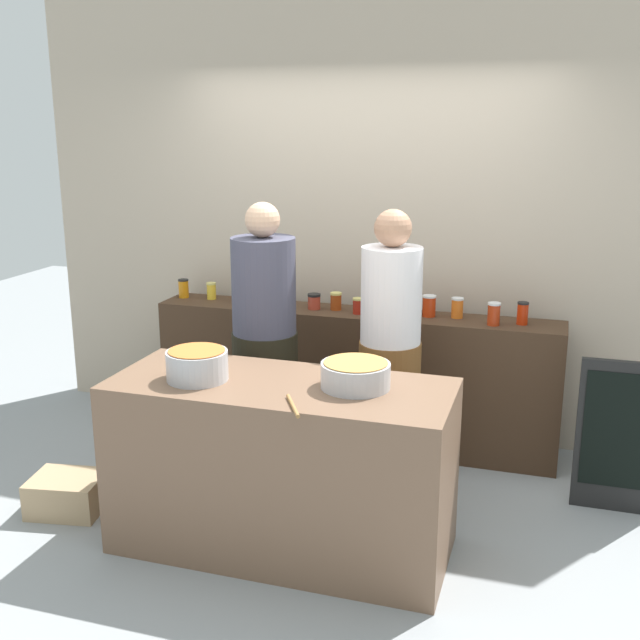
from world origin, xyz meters
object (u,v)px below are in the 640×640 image
preserve_jar_1 (211,291)px  cooking_pot_center (356,375)px  preserve_jar_2 (237,292)px  chalkboard_sign (619,436)px  preserve_jar_4 (314,301)px  preserve_jar_10 (457,308)px  cook_with_tongs (265,358)px  preserve_jar_11 (494,314)px  preserve_jar_5 (336,301)px  wooden_spoon (293,406)px  cooking_pot_left (197,365)px  preserve_jar_3 (278,298)px  preserve_jar_7 (385,303)px  preserve_jar_6 (358,306)px  bread_crate (68,494)px  preserve_jar_9 (429,306)px  preserve_jar_8 (410,307)px  preserve_jar_12 (523,313)px  preserve_jar_0 (184,288)px  cook_in_cap (390,367)px

preserve_jar_1 → cooking_pot_center: 2.00m
preserve_jar_2 → chalkboard_sign: 2.61m
preserve_jar_4 → cooking_pot_center: same height
preserve_jar_1 → preserve_jar_10: (1.72, -0.01, 0.01)m
cook_with_tongs → chalkboard_sign: cook_with_tongs is taller
preserve_jar_2 → preserve_jar_11: 1.75m
preserve_jar_5 → cooking_pot_center: bearing=-70.0°
preserve_jar_4 → preserve_jar_10: 0.94m
preserve_jar_4 → wooden_spoon: (0.44, -1.69, -0.07)m
preserve_jar_4 → cook_with_tongs: (-0.10, -0.66, -0.21)m
cooking_pot_left → cook_with_tongs: size_ratio=0.18×
preserve_jar_5 → preserve_jar_3: bearing=-177.9°
cook_with_tongs → preserve_jar_7: bearing=52.5°
preserve_jar_7 → preserve_jar_6: bearing=-144.2°
chalkboard_sign → wooden_spoon: bearing=-140.8°
cooking_pot_left → bread_crate: cooking_pot_left is taller
preserve_jar_7 → preserve_jar_10: (0.47, -0.02, 0.01)m
cooking_pot_center → bread_crate: (-1.65, -0.07, -0.85)m
preserve_jar_3 → preserve_jar_9: 1.03m
preserve_jar_8 → preserve_jar_12: 0.71m
preserve_jar_0 → preserve_jar_7: bearing=1.1°
preserve_jar_10 → preserve_jar_0: bearing=-179.9°
preserve_jar_12 → wooden_spoon: (-0.90, -1.70, -0.09)m
preserve_jar_1 → preserve_jar_12: bearing=-1.3°
preserve_jar_0 → preserve_jar_4: (0.99, -0.05, -0.01)m
preserve_jar_3 → preserve_jar_7: preserve_jar_7 is taller
preserve_jar_1 → preserve_jar_2: bearing=-8.6°
preserve_jar_9 → cook_in_cap: bearing=-101.1°
preserve_jar_12 → preserve_jar_1: bearing=178.7°
preserve_jar_8 → bread_crate: preserve_jar_8 is taller
cook_in_cap → preserve_jar_3: bearing=147.4°
preserve_jar_8 → preserve_jar_11: (0.54, -0.09, 0.01)m
cook_in_cap → chalkboard_sign: (1.28, 0.10, -0.31)m
preserve_jar_6 → preserve_jar_7: preserve_jar_7 is taller
preserve_jar_4 → preserve_jar_7: bearing=9.1°
preserve_jar_3 → chalkboard_sign: 2.30m
preserve_jar_3 → preserve_jar_11: bearing=-2.8°
preserve_jar_6 → preserve_jar_8: preserve_jar_8 is taller
preserve_jar_1 → cook_with_tongs: cook_with_tongs is taller
preserve_jar_12 → wooden_spoon: bearing=-118.0°
preserve_jar_8 → preserve_jar_10: bearing=4.8°
preserve_jar_0 → preserve_jar_1: bearing=3.7°
preserve_jar_0 → preserve_jar_5: bearing=-1.2°
preserve_jar_5 → preserve_jar_8: 0.50m
preserve_jar_6 → preserve_jar_8: bearing=11.0°
preserve_jar_11 → wooden_spoon: 1.79m
preserve_jar_9 → chalkboard_sign: (1.16, -0.51, -0.54)m
preserve_jar_4 → preserve_jar_3: bearing=178.1°
preserve_jar_10 → chalkboard_sign: size_ratio=0.15×
preserve_jar_11 → preserve_jar_9: bearing=167.0°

